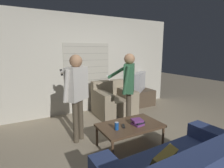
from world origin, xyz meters
TOP-DOWN VIEW (x-y plane):
  - ground_plane at (0.00, 0.00)m, footprint 16.00×16.00m
  - wall_back at (-0.00, 2.03)m, footprint 5.20×0.08m
  - armchair_beige at (0.41, 1.41)m, footprint 0.95×0.94m
  - coffee_table at (-0.07, -0.08)m, footprint 1.08×0.65m
  - tv_stand at (1.45, 1.69)m, footprint 0.88×0.51m
  - tv at (1.45, 1.69)m, footprint 0.76×0.69m
  - person_left_standing at (-0.80, 0.54)m, footprint 0.51×0.81m
  - person_right_standing at (0.31, 0.57)m, footprint 0.49×0.73m
  - book_stack at (0.04, -0.15)m, footprint 0.21×0.20m
  - soda_can at (-0.37, -0.14)m, footprint 0.07×0.07m
  - spare_remote at (-0.22, -0.10)m, footprint 0.10×0.13m

SIDE VIEW (x-z plane):
  - ground_plane at x=0.00m, z-range 0.00..0.00m
  - tv_stand at x=1.45m, z-range 0.00..0.47m
  - armchair_beige at x=0.41m, z-range -0.09..0.77m
  - coffee_table at x=-0.07m, z-range 0.16..0.56m
  - spare_remote at x=-0.22m, z-range 0.40..0.42m
  - book_stack at x=0.04m, z-range 0.40..0.49m
  - soda_can at x=-0.37m, z-range 0.40..0.52m
  - tv at x=1.45m, z-range 0.47..1.00m
  - person_left_standing at x=-0.80m, z-range 0.21..1.79m
  - person_right_standing at x=0.31m, z-range 0.21..1.79m
  - wall_back at x=0.00m, z-range 0.00..2.55m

